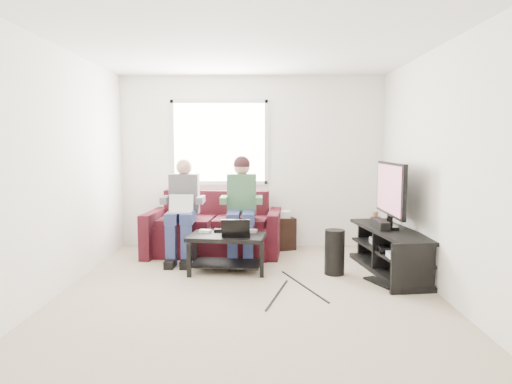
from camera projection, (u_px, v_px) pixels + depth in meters
floor at (249, 292)px, 4.88m from camera, size 4.50×4.50×0.00m
ceiling at (249, 42)px, 4.61m from camera, size 4.50×4.50×0.00m
wall_back at (252, 162)px, 6.98m from camera, size 4.50×0.00×4.50m
wall_front at (239, 194)px, 2.51m from camera, size 4.50×0.00×4.50m
wall_left at (58, 170)px, 4.76m from camera, size 0.00×4.50×4.50m
wall_right at (441, 171)px, 4.73m from camera, size 0.00×4.50×4.50m
window at (219, 142)px, 6.94m from camera, size 1.48×0.04×1.28m
sofa at (215, 231)px, 6.57m from camera, size 1.96×1.03×0.88m
person_left at (183, 205)px, 6.20m from camera, size 0.40×0.70×1.37m
person_right at (241, 200)px, 6.20m from camera, size 0.40×0.71×1.41m
laptop_silver at (180, 208)px, 6.01m from camera, size 0.36×0.29×0.24m
coffee_table at (227, 244)px, 5.63m from camera, size 0.99×0.68×0.46m
laptop_black at (236, 226)px, 5.52m from camera, size 0.39×0.32×0.24m
controller_a at (205, 231)px, 5.74m from camera, size 0.16×0.12×0.04m
controller_b at (220, 230)px, 5.80m from camera, size 0.15×0.10×0.04m
controller_c at (251, 231)px, 5.76m from camera, size 0.16×0.12×0.04m
tv_stand at (391, 253)px, 5.58m from camera, size 0.71×1.69×0.54m
tv at (391, 191)px, 5.60m from camera, size 0.12×1.10×0.81m
soundbar at (380, 224)px, 5.64m from camera, size 0.12×0.50×0.10m
drink_cup at (375, 216)px, 6.17m from camera, size 0.08×0.08×0.12m
console_white at (401, 255)px, 5.18m from camera, size 0.30×0.22×0.06m
console_grey at (385, 241)px, 5.87m from camera, size 0.34×0.26×0.08m
console_black at (393, 248)px, 5.52m from camera, size 0.38×0.30×0.07m
subwoofer at (335, 252)px, 5.51m from camera, size 0.24×0.24×0.55m
keyboard_floor at (380, 283)px, 5.16m from camera, size 0.31×0.47×0.02m
end_table at (283, 232)px, 6.86m from camera, size 0.32×0.32×0.58m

